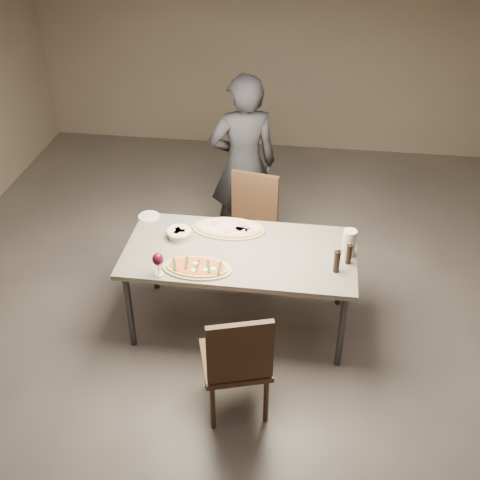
# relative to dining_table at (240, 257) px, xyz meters

# --- Properties ---
(room) EXTENTS (7.00, 7.00, 7.00)m
(room) POSITION_rel_dining_table_xyz_m (0.00, 0.00, 0.71)
(room) COLOR #5E5750
(room) RESTS_ON ground
(dining_table) EXTENTS (1.80, 0.90, 0.75)m
(dining_table) POSITION_rel_dining_table_xyz_m (0.00, 0.00, 0.00)
(dining_table) COLOR gray
(dining_table) RESTS_ON ground
(zucchini_pizza) EXTENTS (0.53, 0.29, 0.05)m
(zucchini_pizza) POSITION_rel_dining_table_xyz_m (-0.28, -0.28, 0.07)
(zucchini_pizza) COLOR tan
(zucchini_pizza) RESTS_ON dining_table
(ham_pizza) EXTENTS (0.60, 0.33, 0.04)m
(ham_pizza) POSITION_rel_dining_table_xyz_m (-0.13, 0.28, 0.07)
(ham_pizza) COLOR tan
(ham_pizza) RESTS_ON dining_table
(bread_basket) EXTENTS (0.20, 0.20, 0.07)m
(bread_basket) POSITION_rel_dining_table_xyz_m (-0.51, 0.12, 0.10)
(bread_basket) COLOR beige
(bread_basket) RESTS_ON dining_table
(oil_dish) EXTENTS (0.14, 0.14, 0.02)m
(oil_dish) POSITION_rel_dining_table_xyz_m (-0.08, 0.29, 0.07)
(oil_dish) COLOR white
(oil_dish) RESTS_ON dining_table
(pepper_mill_left) EXTENTS (0.05, 0.05, 0.19)m
(pepper_mill_left) POSITION_rel_dining_table_xyz_m (0.83, -0.05, 0.14)
(pepper_mill_left) COLOR black
(pepper_mill_left) RESTS_ON dining_table
(pepper_mill_right) EXTENTS (0.05, 0.05, 0.20)m
(pepper_mill_right) POSITION_rel_dining_table_xyz_m (0.74, -0.17, 0.15)
(pepper_mill_right) COLOR black
(pepper_mill_right) RESTS_ON dining_table
(carafe) EXTENTS (0.11, 0.11, 0.22)m
(carafe) POSITION_rel_dining_table_xyz_m (0.83, 0.06, 0.17)
(carafe) COLOR silver
(carafe) RESTS_ON dining_table
(wine_glass) EXTENTS (0.08, 0.08, 0.19)m
(wine_glass) POSITION_rel_dining_table_xyz_m (-0.55, -0.38, 0.19)
(wine_glass) COLOR silver
(wine_glass) RESTS_ON dining_table
(side_plate) EXTENTS (0.18, 0.18, 0.01)m
(side_plate) POSITION_rel_dining_table_xyz_m (-0.83, 0.38, 0.06)
(side_plate) COLOR white
(side_plate) RESTS_ON dining_table
(chair_near) EXTENTS (0.57, 0.57, 0.96)m
(chair_near) POSITION_rel_dining_table_xyz_m (0.11, -0.95, -0.16)
(chair_near) COLOR #3D2819
(chair_near) RESTS_ON ground
(chair_far) EXTENTS (0.53, 0.53, 0.96)m
(chair_far) POSITION_rel_dining_table_xyz_m (-0.01, 0.77, -0.16)
(chair_far) COLOR #3D2819
(chair_far) RESTS_ON ground
(diner) EXTENTS (0.74, 0.60, 1.75)m
(diner) POSITION_rel_dining_table_xyz_m (-0.13, 1.19, 0.18)
(diner) COLOR black
(diner) RESTS_ON ground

